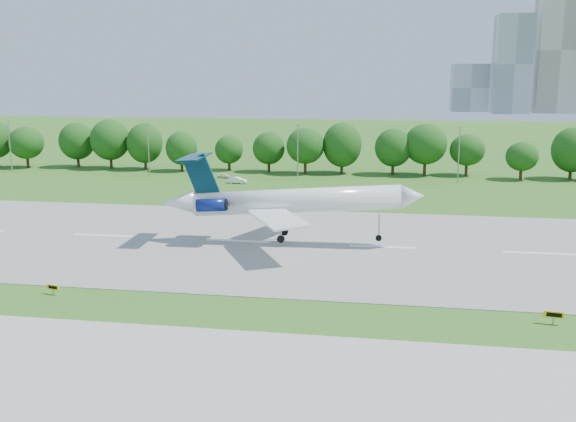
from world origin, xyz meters
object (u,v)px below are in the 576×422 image
object	(u,v)px
airliner	(283,200)
service_vehicle_a	(237,180)
service_vehicle_b	(224,176)
taxi_sign_left	(53,287)

from	to	relation	value
airliner	service_vehicle_a	bearing A→B (deg)	108.01
service_vehicle_b	airliner	bearing A→B (deg)	-143.07
service_vehicle_a	service_vehicle_b	distance (m)	8.28
taxi_sign_left	airliner	bearing A→B (deg)	64.25
taxi_sign_left	service_vehicle_a	distance (m)	74.24
airliner	taxi_sign_left	bearing A→B (deg)	-131.93
airliner	taxi_sign_left	size ratio (longest dim) A/B	23.53
airliner	taxi_sign_left	distance (m)	32.50
airliner	service_vehicle_b	bearing A→B (deg)	109.86
service_vehicle_a	service_vehicle_b	size ratio (longest dim) A/B	1.28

